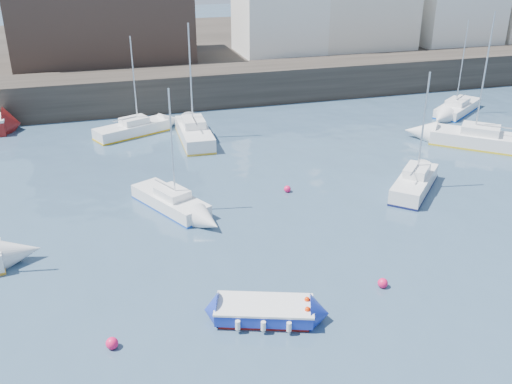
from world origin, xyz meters
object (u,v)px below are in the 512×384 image
object	(u,v)px
sailboat_b	(171,201)
buoy_far	(287,192)
buoy_mid	(382,287)
sailboat_g	(458,107)
blue_dinghy	(264,311)
buoy_near	(113,348)
sailboat_c	(414,183)
sailboat_f	(194,133)
sailboat_d	(484,140)
sailboat_h	(132,129)

from	to	relation	value
sailboat_b	buoy_far	size ratio (longest dim) A/B	16.82
buoy_mid	sailboat_g	bearing A→B (deg)	49.69
blue_dinghy	buoy_near	world-z (taller)	blue_dinghy
buoy_far	sailboat_b	bearing A→B (deg)	-178.00
blue_dinghy	sailboat_c	distance (m)	15.21
sailboat_f	buoy_near	size ratio (longest dim) A/B	18.06
buoy_mid	buoy_far	xyz separation A→B (m)	(-0.68, 10.52, 0.00)
buoy_near	buoy_mid	world-z (taller)	buoy_near
sailboat_c	sailboat_f	world-z (taller)	sailboat_f
sailboat_d	sailboat_b	bearing A→B (deg)	-171.05
sailboat_b	buoy_mid	bearing A→B (deg)	-53.55
blue_dinghy	buoy_near	size ratio (longest dim) A/B	9.10
sailboat_c	buoy_mid	world-z (taller)	sailboat_c
sailboat_g	buoy_far	world-z (taller)	sailboat_g
buoy_mid	sailboat_d	bearing A→B (deg)	42.34
blue_dinghy	sailboat_b	size ratio (longest dim) A/B	0.61
sailboat_f	sailboat_h	world-z (taller)	sailboat_f
blue_dinghy	buoy_near	xyz separation A→B (m)	(-5.87, -0.05, -0.41)
blue_dinghy	sailboat_b	bearing A→B (deg)	100.47
sailboat_b	buoy_near	size ratio (longest dim) A/B	14.91
buoy_near	sailboat_h	bearing A→B (deg)	83.13
blue_dinghy	sailboat_f	world-z (taller)	sailboat_f
blue_dinghy	sailboat_h	xyz separation A→B (m)	(-2.93, 24.36, 0.06)
sailboat_f	buoy_mid	xyz separation A→B (m)	(4.21, -21.02, -0.58)
sailboat_d	buoy_near	distance (m)	30.41
blue_dinghy	sailboat_c	xyz separation A→B (m)	(12.09, 9.24, 0.13)
sailboat_h	buoy_near	xyz separation A→B (m)	(-2.94, -24.41, -0.47)
blue_dinghy	buoy_mid	xyz separation A→B (m)	(5.56, 0.72, -0.41)
sailboat_c	sailboat_b	bearing A→B (deg)	172.90
sailboat_f	sailboat_g	size ratio (longest dim) A/B	1.08
sailboat_f	buoy_near	bearing A→B (deg)	-108.32
blue_dinghy	sailboat_f	bearing A→B (deg)	86.46
blue_dinghy	sailboat_g	xyz separation A→B (m)	(24.08, 22.55, 0.03)
sailboat_h	buoy_far	distance (m)	15.28
sailboat_h	buoy_mid	xyz separation A→B (m)	(8.49, -23.64, -0.47)
sailboat_b	sailboat_f	distance (m)	11.26
sailboat_f	buoy_mid	size ratio (longest dim) A/B	18.82
sailboat_c	sailboat_d	xyz separation A→B (m)	(8.70, 5.35, 0.03)
sailboat_g	sailboat_h	world-z (taller)	sailboat_g
blue_dinghy	sailboat_c	size ratio (longest dim) A/B	0.60
blue_dinghy	buoy_mid	bearing A→B (deg)	7.35
sailboat_d	sailboat_f	size ratio (longest dim) A/B	1.12
sailboat_g	buoy_far	size ratio (longest dim) A/B	18.86
sailboat_g	buoy_near	distance (m)	37.52
sailboat_g	buoy_mid	world-z (taller)	sailboat_g
sailboat_g	sailboat_d	bearing A→B (deg)	-112.51
sailboat_g	sailboat_h	bearing A→B (deg)	176.17
blue_dinghy	sailboat_d	world-z (taller)	sailboat_d
buoy_far	sailboat_h	bearing A→B (deg)	120.75
sailboat_d	buoy_mid	xyz separation A→B (m)	(-15.23, -13.87, -0.56)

